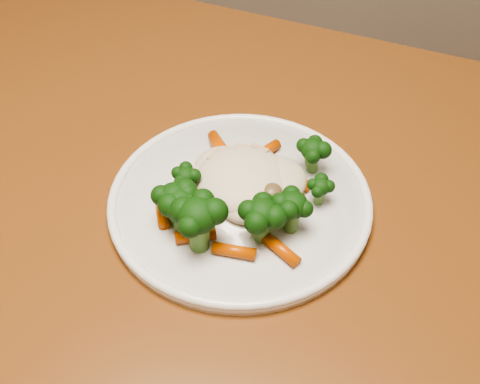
{
  "coord_description": "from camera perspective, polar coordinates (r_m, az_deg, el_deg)",
  "views": [
    {
      "loc": [
        -0.18,
        -0.3,
        1.21
      ],
      "look_at": [
        -0.27,
        0.12,
        0.77
      ],
      "focal_mm": 45.0,
      "sensor_mm": 36.0,
      "label": 1
    }
  ],
  "objects": [
    {
      "name": "meal",
      "position": [
        0.6,
        -0.52,
        -0.12
      ],
      "size": [
        0.18,
        0.19,
        0.05
      ],
      "color": "beige",
      "rests_on": "plate"
    },
    {
      "name": "plate",
      "position": [
        0.63,
        0.0,
        -0.92
      ],
      "size": [
        0.27,
        0.27,
        0.01
      ],
      "primitive_type": "cylinder",
      "color": "white",
      "rests_on": "dining_table"
    },
    {
      "name": "dining_table",
      "position": [
        0.65,
        6.55,
        -13.05
      ],
      "size": [
        1.44,
        1.09,
        0.75
      ],
      "rotation": [
        0.0,
        0.0,
        -0.18
      ],
      "color": "brown",
      "rests_on": "ground"
    }
  ]
}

